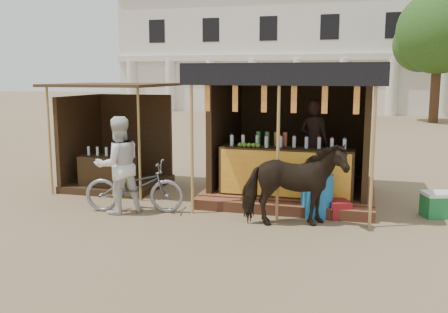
% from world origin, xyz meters
% --- Properties ---
extents(ground, '(120.00, 120.00, 0.00)m').
position_xyz_m(ground, '(0.00, 0.00, 0.00)').
color(ground, '#846B4C').
rests_on(ground, ground).
extents(main_stall, '(3.60, 3.61, 2.78)m').
position_xyz_m(main_stall, '(1.03, 3.36, 1.03)').
color(main_stall, brown).
rests_on(main_stall, ground).
extents(secondary_stall, '(2.40, 2.40, 2.38)m').
position_xyz_m(secondary_stall, '(-3.17, 3.24, 0.85)').
color(secondary_stall, '#382614').
rests_on(secondary_stall, ground).
extents(cow, '(1.87, 1.24, 1.46)m').
position_xyz_m(cow, '(1.33, 1.24, 0.73)').
color(cow, black).
rests_on(cow, ground).
extents(motorbike, '(1.96, 1.02, 0.98)m').
position_xyz_m(motorbike, '(-1.69, 1.34, 0.49)').
color(motorbike, gray).
rests_on(motorbike, ground).
extents(bystander, '(1.11, 1.11, 1.82)m').
position_xyz_m(bystander, '(-1.94, 1.21, 0.91)').
color(bystander, silver).
rests_on(bystander, ground).
extents(blue_barrel, '(0.77, 0.77, 0.79)m').
position_xyz_m(blue_barrel, '(1.66, 2.00, 0.39)').
color(blue_barrel, '#1870B7').
rests_on(blue_barrel, ground).
extents(red_crate, '(0.50, 0.53, 0.32)m').
position_xyz_m(red_crate, '(2.06, 2.00, 0.16)').
color(red_crate, maroon).
rests_on(red_crate, ground).
extents(cooler, '(0.75, 0.62, 0.46)m').
position_xyz_m(cooler, '(3.85, 2.56, 0.23)').
color(cooler, '#1B7937').
rests_on(cooler, ground).
extents(background_building, '(26.00, 7.45, 8.18)m').
position_xyz_m(background_building, '(-2.00, 29.94, 3.98)').
color(background_building, silver).
rests_on(background_building, ground).
extents(tree, '(4.50, 4.40, 7.00)m').
position_xyz_m(tree, '(5.81, 22.14, 4.63)').
color(tree, '#382314').
rests_on(tree, ground).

